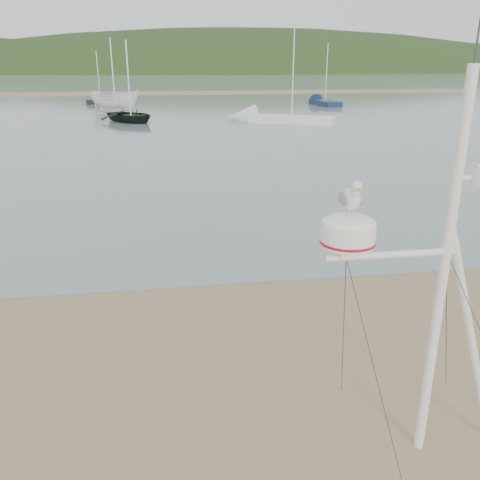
{
  "coord_description": "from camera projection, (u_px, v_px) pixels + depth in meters",
  "views": [
    {
      "loc": [
        1.08,
        -5.66,
        4.45
      ],
      "look_at": [
        2.1,
        1.0,
        2.06
      ],
      "focal_mm": 38.0,
      "sensor_mm": 36.0,
      "label": 1
    }
  ],
  "objects": [
    {
      "name": "sailboat_blue_far",
      "position": [
        318.0,
        102.0,
        53.89
      ],
      "size": [
        2.33,
        6.69,
        6.53
      ],
      "color": "#132443",
      "rests_on": "ground"
    },
    {
      "name": "boat_dark",
      "position": [
        129.0,
        90.0,
        37.55
      ],
      "size": [
        3.16,
        2.84,
        4.63
      ],
      "primitive_type": "imported",
      "rotation": [
        0.0,
        0.0,
        0.69
      ],
      "color": "black",
      "rests_on": "water"
    },
    {
      "name": "water",
      "position": [
        155.0,
        79.0,
        129.57
      ],
      "size": [
        560.0,
        256.0,
        0.04
      ],
      "primitive_type": "cube",
      "color": "slate",
      "rests_on": "ground"
    },
    {
      "name": "sailboat_white_near",
      "position": [
        262.0,
        118.0,
        38.42
      ],
      "size": [
        8.19,
        5.67,
        8.13
      ],
      "color": "white",
      "rests_on": "ground"
    },
    {
      "name": "far_cottages",
      "position": [
        163.0,
        61.0,
        188.29
      ],
      "size": [
        294.4,
        6.3,
        8.0
      ],
      "color": "beige",
      "rests_on": "ground"
    },
    {
      "name": "mast_rig",
      "position": [
        429.0,
        357.0,
        5.71
      ],
      "size": [
        2.38,
        2.54,
        5.38
      ],
      "color": "white",
      "rests_on": "ground"
    },
    {
      "name": "boat_white",
      "position": [
        113.0,
        83.0,
        45.45
      ],
      "size": [
        2.58,
        2.56,
        5.0
      ],
      "primitive_type": "imported",
      "rotation": [
        0.0,
        0.0,
        1.09
      ],
      "color": "white",
      "rests_on": "water"
    },
    {
      "name": "sailboat_dark_mid",
      "position": [
        105.0,
        100.0,
        56.43
      ],
      "size": [
        2.88,
        5.93,
        5.77
      ],
      "color": "black",
      "rests_on": "ground"
    },
    {
      "name": "ground",
      "position": [
        92.0,
        422.0,
        6.6
      ],
      "size": [
        560.0,
        560.0,
        0.0
      ],
      "primitive_type": "plane",
      "color": "#8A764F",
      "rests_on": "ground"
    },
    {
      "name": "hill_ridge",
      "position": [
        199.0,
        115.0,
        234.76
      ],
      "size": [
        620.0,
        180.0,
        80.0
      ],
      "color": "#1F3415",
      "rests_on": "ground"
    },
    {
      "name": "sandbar",
      "position": [
        152.0,
        93.0,
        71.79
      ],
      "size": [
        560.0,
        7.0,
        0.07
      ],
      "primitive_type": "cube",
      "color": "#8A764F",
      "rests_on": "water"
    }
  ]
}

